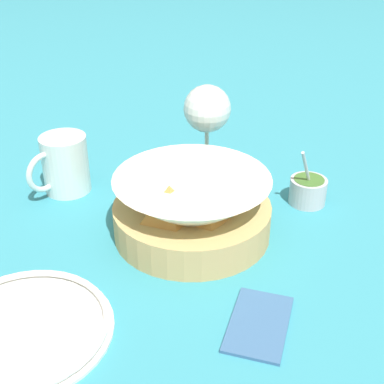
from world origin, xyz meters
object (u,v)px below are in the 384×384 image
Objects in this scene: wine_glass at (207,112)px; food_basket at (192,209)px; beer_mug at (65,166)px; sauce_cup at (308,190)px; side_plate at (23,328)px.

food_basket is at bearing 31.26° from wine_glass.
beer_mug is at bearing -82.97° from food_basket.
wine_glass is (-0.16, -0.10, 0.07)m from food_basket.
beer_mug is (0.21, -0.32, 0.02)m from sauce_cup.
side_plate is at bearing 9.65° from wine_glass.
food_basket is 0.27m from side_plate.
food_basket is 0.20m from sauce_cup.
food_basket is at bearing 97.03° from beer_mug.
sauce_cup is 0.46m from side_plate.
sauce_cup is (-0.18, 0.09, -0.02)m from food_basket.
food_basket is 0.20m from wine_glass.
food_basket and sauce_cup have the same top height.
side_plate is (0.43, 0.07, -0.11)m from wine_glass.
sauce_cup reaches higher than beer_mug.
food_basket reaches higher than side_plate.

